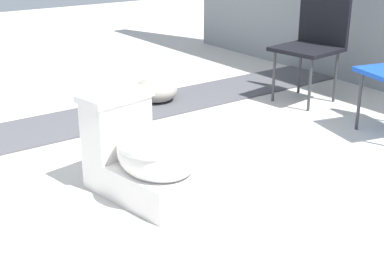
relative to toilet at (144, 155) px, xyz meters
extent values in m
plane|color=beige|center=(0.05, 0.03, -0.22)|extent=(14.00, 14.00, 0.00)
cube|color=#4C4C51|center=(-1.22, 0.53, -0.21)|extent=(0.56, 8.00, 0.01)
cube|color=white|center=(0.00, 0.00, -0.14)|extent=(0.65, 0.44, 0.17)
ellipsoid|color=white|center=(0.09, 0.02, 0.04)|extent=(0.50, 0.43, 0.28)
cylinder|color=white|center=(0.09, 0.02, 0.10)|extent=(0.45, 0.45, 0.03)
cube|color=white|center=(-0.21, -0.04, 0.10)|extent=(0.24, 0.37, 0.30)
cube|color=white|center=(-0.21, -0.04, 0.27)|extent=(0.27, 0.39, 0.04)
cylinder|color=silver|center=(-0.22, 0.04, 0.29)|extent=(0.02, 0.02, 0.01)
cube|color=black|center=(-0.64, 1.84, 0.20)|extent=(0.49, 0.49, 0.03)
cube|color=black|center=(-0.66, 2.04, 0.41)|extent=(0.44, 0.09, 0.40)
cylinder|color=#38383D|center=(-0.45, 1.70, -0.02)|extent=(0.02, 0.02, 0.40)
cylinder|color=#38383D|center=(-0.78, 1.65, -0.02)|extent=(0.02, 0.02, 0.40)
cylinder|color=#38383D|center=(-0.49, 2.03, -0.02)|extent=(0.02, 0.02, 0.40)
cylinder|color=#38383D|center=(-0.83, 1.99, -0.02)|extent=(0.02, 0.02, 0.40)
cylinder|color=#38383D|center=(0.02, 1.67, -0.02)|extent=(0.02, 0.02, 0.40)
ellipsoid|color=gray|center=(-1.31, 0.89, -0.12)|extent=(0.47, 0.48, 0.19)
camera|label=1|loc=(2.14, -1.25, 1.07)|focal=50.00mm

